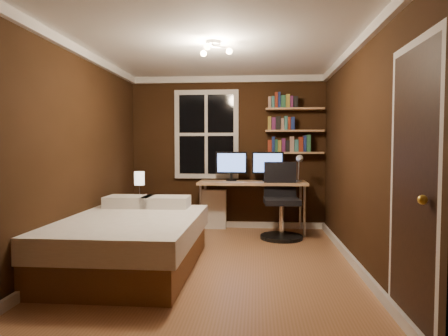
# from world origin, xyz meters

# --- Properties ---
(floor) EXTENTS (4.20, 4.20, 0.00)m
(floor) POSITION_xyz_m (0.00, 0.00, 0.00)
(floor) COLOR #93613B
(floor) RESTS_ON ground
(wall_back) EXTENTS (3.20, 0.04, 2.50)m
(wall_back) POSITION_xyz_m (0.00, 2.10, 1.25)
(wall_back) COLOR black
(wall_back) RESTS_ON ground
(wall_left) EXTENTS (0.04, 4.20, 2.50)m
(wall_left) POSITION_xyz_m (-1.60, 0.00, 1.25)
(wall_left) COLOR black
(wall_left) RESTS_ON ground
(wall_right) EXTENTS (0.04, 4.20, 2.50)m
(wall_right) POSITION_xyz_m (1.60, 0.00, 1.25)
(wall_right) COLOR black
(wall_right) RESTS_ON ground
(ceiling) EXTENTS (3.20, 4.20, 0.02)m
(ceiling) POSITION_xyz_m (0.00, 0.00, 2.50)
(ceiling) COLOR white
(ceiling) RESTS_ON wall_back
(window) EXTENTS (1.06, 0.06, 1.46)m
(window) POSITION_xyz_m (-0.35, 2.06, 1.55)
(window) COLOR silver
(window) RESTS_ON wall_back
(door) EXTENTS (0.03, 0.82, 2.05)m
(door) POSITION_xyz_m (1.59, -1.55, 1.02)
(door) COLOR black
(door) RESTS_ON ground
(door_knob) EXTENTS (0.06, 0.06, 0.06)m
(door_knob) POSITION_xyz_m (1.55, -1.85, 1.00)
(door_knob) COLOR gold
(door_knob) RESTS_ON door
(ceiling_fixture) EXTENTS (0.44, 0.44, 0.18)m
(ceiling_fixture) POSITION_xyz_m (0.00, -0.10, 2.40)
(ceiling_fixture) COLOR beige
(ceiling_fixture) RESTS_ON ceiling
(bookshelf_lower) EXTENTS (0.92, 0.22, 0.03)m
(bookshelf_lower) POSITION_xyz_m (1.08, 1.98, 1.25)
(bookshelf_lower) COLOR tan
(bookshelf_lower) RESTS_ON wall_back
(books_row_lower) EXTENTS (0.66, 0.16, 0.23)m
(books_row_lower) POSITION_xyz_m (1.08, 1.98, 1.38)
(books_row_lower) COLOR maroon
(books_row_lower) RESTS_ON bookshelf_lower
(bookshelf_middle) EXTENTS (0.92, 0.22, 0.03)m
(bookshelf_middle) POSITION_xyz_m (1.08, 1.98, 1.60)
(bookshelf_middle) COLOR tan
(bookshelf_middle) RESTS_ON wall_back
(books_row_middle) EXTENTS (0.42, 0.16, 0.23)m
(books_row_middle) POSITION_xyz_m (1.08, 1.98, 1.73)
(books_row_middle) COLOR navy
(books_row_middle) RESTS_ON bookshelf_middle
(bookshelf_upper) EXTENTS (0.92, 0.22, 0.03)m
(bookshelf_upper) POSITION_xyz_m (1.08, 1.98, 1.95)
(bookshelf_upper) COLOR tan
(bookshelf_upper) RESTS_ON wall_back
(books_row_upper) EXTENTS (0.48, 0.16, 0.23)m
(books_row_upper) POSITION_xyz_m (1.08, 1.98, 2.08)
(books_row_upper) COLOR #29603E
(books_row_upper) RESTS_ON bookshelf_upper
(bed) EXTENTS (1.51, 2.09, 0.71)m
(bed) POSITION_xyz_m (-0.93, -0.25, 0.30)
(bed) COLOR brown
(bed) RESTS_ON ground
(nightstand) EXTENTS (0.51, 0.51, 0.54)m
(nightstand) POSITION_xyz_m (-1.25, 1.26, 0.27)
(nightstand) COLOR brown
(nightstand) RESTS_ON ground
(bedside_lamp) EXTENTS (0.15, 0.15, 0.44)m
(bedside_lamp) POSITION_xyz_m (-1.25, 1.26, 0.76)
(bedside_lamp) COLOR white
(bedside_lamp) RESTS_ON nightstand
(radiator) EXTENTS (0.42, 0.15, 0.64)m
(radiator) POSITION_xyz_m (-0.23, 1.99, 0.32)
(radiator) COLOR silver
(radiator) RESTS_ON ground
(desk) EXTENTS (1.69, 0.63, 0.80)m
(desk) POSITION_xyz_m (0.41, 1.76, 0.74)
(desk) COLOR tan
(desk) RESTS_ON ground
(monitor_left) EXTENTS (0.50, 0.12, 0.47)m
(monitor_left) POSITION_xyz_m (0.08, 1.85, 1.03)
(monitor_left) COLOR black
(monitor_left) RESTS_ON desk
(monitor_right) EXTENTS (0.50, 0.12, 0.47)m
(monitor_right) POSITION_xyz_m (0.65, 1.85, 1.03)
(monitor_right) COLOR black
(monitor_right) RESTS_ON desk
(desk_lamp) EXTENTS (0.14, 0.32, 0.44)m
(desk_lamp) POSITION_xyz_m (1.13, 1.64, 1.02)
(desk_lamp) COLOR silver
(desk_lamp) RESTS_ON desk
(office_chair) EXTENTS (0.62, 0.62, 1.12)m
(office_chair) POSITION_xyz_m (0.84, 1.37, 0.44)
(office_chair) COLOR black
(office_chair) RESTS_ON ground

